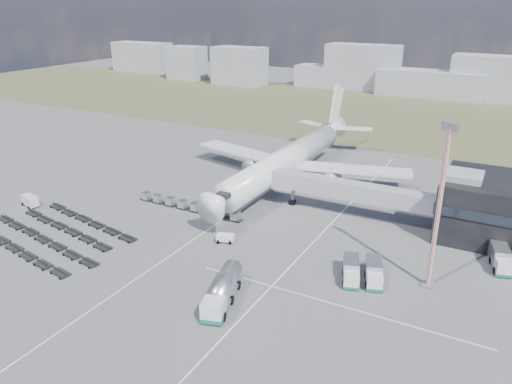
% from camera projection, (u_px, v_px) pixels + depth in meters
% --- Properties ---
extents(ground, '(420.00, 420.00, 0.00)m').
position_uv_depth(ground, '(208.00, 239.00, 83.40)').
color(ground, '#565659').
rests_on(ground, ground).
extents(grass_strip, '(420.00, 90.00, 0.01)m').
position_uv_depth(grass_strip, '(383.00, 114.00, 173.66)').
color(grass_strip, brown).
rests_on(grass_strip, ground).
extents(lane_markings, '(47.12, 110.00, 0.01)m').
position_uv_depth(lane_markings, '(268.00, 245.00, 81.53)').
color(lane_markings, silver).
rests_on(lane_markings, ground).
extents(jet_bridge, '(30.30, 3.80, 7.05)m').
position_uv_depth(jet_bridge, '(341.00, 189.00, 91.29)').
color(jet_bridge, '#939399').
rests_on(jet_bridge, ground).
extents(airliner, '(51.59, 64.53, 17.62)m').
position_uv_depth(airliner, '(290.00, 158.00, 108.05)').
color(airliner, silver).
rests_on(airliner, ground).
extents(skyline, '(298.77, 26.33, 19.27)m').
position_uv_depth(skyline, '(412.00, 75.00, 206.15)').
color(skyline, '#999CA7').
rests_on(skyline, ground).
extents(fuel_tanker, '(5.71, 11.37, 3.56)m').
position_uv_depth(fuel_tanker, '(222.00, 290.00, 65.46)').
color(fuel_tanker, silver).
rests_on(fuel_tanker, ground).
extents(pushback_tug, '(3.27, 2.52, 1.34)m').
position_uv_depth(pushback_tug, '(225.00, 238.00, 82.20)').
color(pushback_tug, silver).
rests_on(pushback_tug, ground).
extents(utility_van, '(4.27, 2.72, 2.14)m').
position_uv_depth(utility_van, '(30.00, 201.00, 96.27)').
color(utility_van, silver).
rests_on(utility_van, ground).
extents(catering_truck, '(4.40, 7.35, 3.16)m').
position_uv_depth(catering_truck, '(316.00, 179.00, 106.61)').
color(catering_truck, silver).
rests_on(catering_truck, ground).
extents(service_trucks_near, '(7.20, 7.85, 2.59)m').
position_uv_depth(service_trucks_near, '(362.00, 272.00, 70.73)').
color(service_trucks_near, silver).
rests_on(service_trucks_near, ground).
extents(uld_row, '(23.08, 1.65, 1.56)m').
position_uv_depth(uld_row, '(189.00, 206.00, 94.53)').
color(uld_row, black).
rests_on(uld_row, ground).
extents(baggage_dollies, '(30.58, 19.75, 0.77)m').
position_uv_depth(baggage_dollies, '(52.00, 233.00, 84.57)').
color(baggage_dollies, black).
rests_on(baggage_dollies, ground).
extents(floodlight_mast, '(2.22, 1.80, 23.29)m').
position_uv_depth(floodlight_mast, '(439.00, 209.00, 65.70)').
color(floodlight_mast, '#B21E1C').
rests_on(floodlight_mast, ground).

